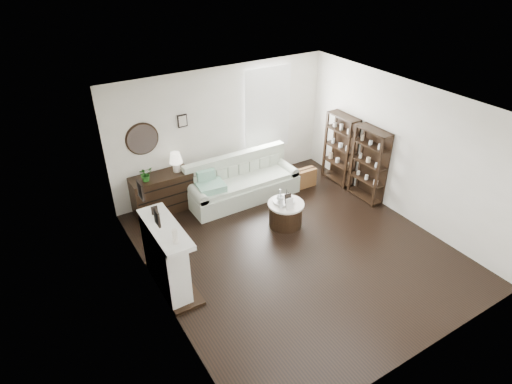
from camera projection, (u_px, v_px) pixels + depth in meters
room at (253, 113)px, 9.31m from camera, size 5.50×5.50×5.50m
fireplace at (166, 259)px, 6.74m from camera, size 0.50×1.40×1.84m
shelf_unit_far at (340, 149)px, 9.60m from camera, size 0.30×0.80×1.60m
shelf_unit_near at (369, 165)px, 8.94m from camera, size 0.30×0.80×1.60m
sofa at (242, 184)px, 9.22m from camera, size 2.41×0.83×0.94m
quilt at (211, 187)px, 8.66m from camera, size 0.60×0.51×0.14m
suitcase at (303, 179)px, 9.64m from camera, size 0.64×0.23×0.42m
dresser at (163, 193)px, 8.73m from camera, size 1.22×0.52×0.81m
table_lamp at (176, 162)px, 8.57m from camera, size 0.27×0.27×0.42m
potted_plant at (145, 174)px, 8.27m from camera, size 0.31×0.29×0.29m
drum_table at (286, 214)px, 8.36m from camera, size 0.71×0.71×0.49m
pedestal_table at (284, 202)px, 8.29m from camera, size 0.44×0.44×0.53m
eiffel_drum at (288, 197)px, 8.26m from camera, size 0.12×0.12×0.18m
bottle_drum at (281, 201)px, 8.03m from camera, size 0.07×0.07×0.29m
card_frame_drum at (290, 204)px, 8.03m from camera, size 0.16×0.06×0.21m
eiffel_ped at (287, 194)px, 8.29m from camera, size 0.12×0.12×0.17m
flask_ped at (280, 195)px, 8.19m from camera, size 0.14×0.14×0.25m
card_frame_ped at (288, 198)px, 8.15m from camera, size 0.14×0.07×0.18m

